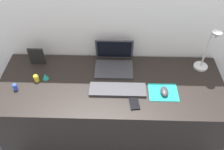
{
  "coord_description": "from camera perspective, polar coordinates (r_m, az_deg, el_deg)",
  "views": [
    {
      "loc": [
        0.04,
        -1.22,
        2.03
      ],
      "look_at": [
        0.01,
        0.0,
        0.83
      ],
      "focal_mm": 37.96,
      "sensor_mm": 36.0,
      "label": 1
    }
  ],
  "objects": [
    {
      "name": "cell_phone",
      "position": [
        1.66,
        5.33,
        -6.54
      ],
      "size": [
        0.08,
        0.14,
        0.01
      ],
      "primitive_type": "cube",
      "rotation": [
        0.0,
        0.0,
        0.13
      ],
      "color": "black",
      "rests_on": "desk"
    },
    {
      "name": "desk",
      "position": [
        2.06,
        -0.2,
        -9.17
      ],
      "size": [
        1.71,
        0.64,
        0.74
      ],
      "primitive_type": "cube",
      "color": "black",
      "rests_on": "ground_plane"
    },
    {
      "name": "keyboard",
      "position": [
        1.72,
        1.37,
        -3.55
      ],
      "size": [
        0.41,
        0.13,
        0.02
      ],
      "primitive_type": "cube",
      "color": "#333338",
      "rests_on": "desk"
    },
    {
      "name": "ground_plane",
      "position": [
        2.37,
        -0.18,
        -14.49
      ],
      "size": [
        6.0,
        6.0,
        0.0
      ],
      "primitive_type": "plane",
      "color": "#474C56"
    },
    {
      "name": "back_wall",
      "position": [
        1.98,
        0.09,
        7.58
      ],
      "size": [
        2.91,
        0.05,
        1.68
      ],
      "primitive_type": "cube",
      "color": "silver",
      "rests_on": "ground_plane"
    },
    {
      "name": "mousepad",
      "position": [
        1.75,
        12.23,
        -4.08
      ],
      "size": [
        0.21,
        0.17,
        0.0
      ],
      "primitive_type": "cube",
      "color": "teal",
      "rests_on": "desk"
    },
    {
      "name": "desk_lamp",
      "position": [
        1.9,
        22.03,
        5.24
      ],
      "size": [
        0.11,
        0.15,
        0.39
      ],
      "color": "#B7B7BC",
      "rests_on": "desk"
    },
    {
      "name": "mouse",
      "position": [
        1.74,
        12.51,
        -3.87
      ],
      "size": [
        0.06,
        0.1,
        0.03
      ],
      "primitive_type": "ellipsoid",
      "color": "#333338",
      "rests_on": "mousepad"
    },
    {
      "name": "toy_figurine_blue",
      "position": [
        1.85,
        -22.34,
        -2.58
      ],
      "size": [
        0.04,
        0.04,
        0.06
      ],
      "color": "blue",
      "rests_on": "desk"
    },
    {
      "name": "toy_figurine_yellow",
      "position": [
        1.86,
        -17.82,
        -0.62
      ],
      "size": [
        0.04,
        0.04,
        0.06
      ],
      "color": "yellow",
      "rests_on": "desk"
    },
    {
      "name": "picture_frame",
      "position": [
        1.98,
        -17.7,
        4.3
      ],
      "size": [
        0.12,
        0.02,
        0.15
      ],
      "primitive_type": "cube",
      "color": "black",
      "rests_on": "desk"
    },
    {
      "name": "laptop",
      "position": [
        1.89,
        0.5,
        3.55
      ],
      "size": [
        0.3,
        0.25,
        0.21
      ],
      "color": "#333338",
      "rests_on": "desk"
    },
    {
      "name": "toy_figurine_teal",
      "position": [
        1.86,
        -15.77,
        -0.32
      ],
      "size": [
        0.05,
        0.05,
        0.05
      ],
      "primitive_type": "cone",
      "color": "teal",
      "rests_on": "desk"
    }
  ]
}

